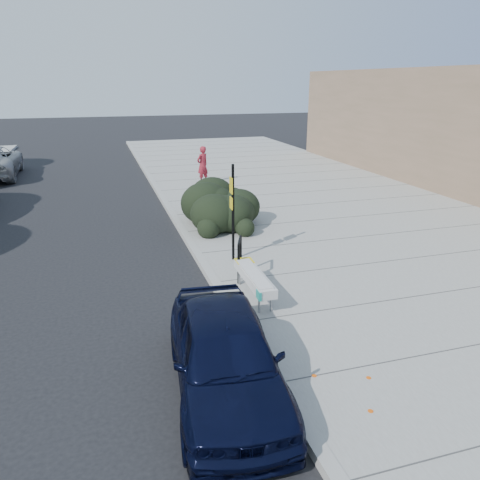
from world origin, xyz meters
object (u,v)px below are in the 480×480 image
at_px(sign_post, 232,207).
at_px(bike_rack, 240,255).
at_px(pedestrian, 203,165).
at_px(sedan_navy, 225,355).
at_px(bench, 254,278).

bearing_deg(sign_post, bike_rack, -95.67).
relative_size(bike_rack, pedestrian, 0.58).
xyz_separation_m(sedan_navy, pedestrian, (2.95, 14.72, 0.32)).
relative_size(sedan_navy, pedestrian, 2.35).
bearing_deg(sign_post, pedestrian, 84.75).
relative_size(bench, sign_post, 0.76).
xyz_separation_m(bench, pedestrian, (1.55, 11.93, 0.39)).
bearing_deg(pedestrian, bike_rack, 50.08).
bearing_deg(sedan_navy, bench, 69.53).
height_order(bench, bike_rack, bike_rack).
bearing_deg(sedan_navy, pedestrian, 84.80).
distance_m(bench, bike_rack, 1.08).
xyz_separation_m(bike_rack, pedestrian, (1.55, 10.85, 0.26)).
relative_size(sign_post, sedan_navy, 0.63).
xyz_separation_m(bench, sedan_navy, (-1.40, -2.79, 0.07)).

